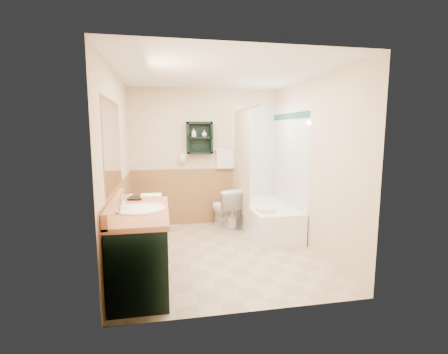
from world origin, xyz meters
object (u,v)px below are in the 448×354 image
Objects in this scene: soap_bottle_a at (194,135)px; wall_shelf at (200,138)px; hair_dryer at (182,158)px; toilet at (225,208)px; vanity_book at (129,190)px; soap_bottle_b at (204,134)px; vanity at (142,248)px; bathtub at (267,219)px.

wall_shelf is at bearing 2.77° from soap_bottle_a.
hair_dryer is at bearing 175.24° from wall_shelf.
toilet is 2.03m from vanity_book.
hair_dryer is at bearing 175.51° from soap_bottle_b.
vanity is 2.27m from toilet.
hair_dryer is 1.06× the size of vanity_book.
vanity is 5.84× the size of vanity_book.
soap_bottle_a reaches higher than hair_dryer.
soap_bottle_a is 1.28× the size of soap_bottle_b.
wall_shelf is 1.80m from bathtub.
hair_dryer is at bearing 74.28° from vanity_book.
wall_shelf is 2.59m from vanity.
bathtub is 0.75m from toilet.
toilet is 1.33m from soap_bottle_b.
hair_dryer is 0.45m from soap_bottle_a.
soap_bottle_a is (-0.49, 0.28, 1.25)m from toilet.
bathtub is 1.79m from soap_bottle_b.
bathtub is 10.36× the size of soap_bottle_a.
vanity is at bearing -105.25° from hair_dryer.
soap_bottle_a is at bearing 149.50° from bathtub.
soap_bottle_a is at bearing 69.81° from vanity.
bathtub is 2.13× the size of toilet.
vanity is at bearing 39.12° from toilet.
soap_bottle_b reaches higher than vanity.
soap_bottle_b is at bearing 0.00° from soap_bottle_a.
soap_bottle_b is at bearing -3.49° from wall_shelf.
bathtub is 13.24× the size of soap_bottle_b.
bathtub is at bearing 33.08° from vanity_book.
vanity_book is 2.04m from soap_bottle_b.
soap_bottle_a reaches higher than toilet.
hair_dryer is 0.56m from soap_bottle_b.
wall_shelf is 0.41× the size of vanity.
vanity is at bearing -110.19° from soap_bottle_a.
soap_bottle_a is (-1.13, 0.66, 1.36)m from bathtub.
wall_shelf is 2.42× the size of vanity_book.
vanity is at bearing -114.41° from soap_bottle_b.
vanity_book is at bearing -124.08° from wall_shelf.
toilet is 3.10× the size of vanity_book.
hair_dryer is 1.78m from bathtub.
toilet is at bearing 55.53° from vanity.
vanity_book reaches higher than toilet.
soap_bottle_b reaches higher than bathtub.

